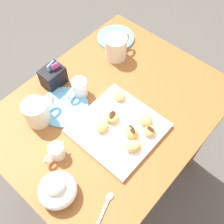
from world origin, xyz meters
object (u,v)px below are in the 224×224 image
ice_cream_bowl (57,189)px  beignet_1 (132,132)px  beignet_6 (119,95)px  beignet_0 (133,146)px  beignet_2 (150,131)px  pastry_plate_square (118,128)px  cream_pitcher_white (79,87)px  coffee_mug_cream_right (116,47)px  saucer_sky_left (64,107)px  chocolate_sauce_pitcher (56,151)px  beignet_5 (112,117)px  dining_table (111,128)px  sugar_caddy (53,76)px  coffee_mug_cream_left (37,112)px  saucer_sky_right (116,38)px  beignet_3 (102,126)px  beignet_4 (146,120)px

ice_cream_bowl → beignet_1: 0.31m
ice_cream_bowl → beignet_6: ice_cream_bowl is taller
beignet_0 → beignet_2: beignet_0 is taller
pastry_plate_square → cream_pitcher_white: (0.02, 0.22, 0.03)m
beignet_6 → pastry_plate_square: bearing=-141.0°
coffee_mug_cream_right → saucer_sky_left: (-0.33, -0.03, -0.05)m
beignet_0 → beignet_1: size_ratio=1.03×
saucer_sky_left → chocolate_sauce_pitcher: bearing=-139.6°
beignet_0 → beignet_5: beignet_0 is taller
dining_table → beignet_5: size_ratio=15.86×
dining_table → beignet_6: bearing=-0.3°
pastry_plate_square → sugar_caddy: bearing=91.0°
beignet_0 → beignet_1: 0.05m
ice_cream_bowl → beignet_1: ice_cream_bowl is taller
ice_cream_bowl → beignet_1: size_ratio=2.33×
ice_cream_bowl → saucer_sky_left: 0.33m
coffee_mug_cream_left → coffee_mug_cream_right: coffee_mug_cream_left is taller
saucer_sky_right → coffee_mug_cream_right: bearing=-138.6°
beignet_6 → sugar_caddy: bearing=113.2°
dining_table → beignet_3: 0.22m
coffee_mug_cream_right → ice_cream_bowl: bearing=-155.7°
coffee_mug_cream_right → beignet_1: 0.40m
coffee_mug_cream_right → chocolate_sauce_pitcher: (-0.48, -0.16, -0.02)m
cream_pitcher_white → sugar_caddy: (-0.03, 0.11, 0.00)m
beignet_4 → dining_table: bearing=100.4°
saucer_sky_left → saucer_sky_right: 0.43m
beignet_5 → cream_pitcher_white: bearing=85.6°
beignet_5 → sugar_caddy: bearing=93.2°
chocolate_sauce_pitcher → saucer_sky_right: size_ratio=0.55×
chocolate_sauce_pitcher → dining_table: bearing=-1.4°
ice_cream_bowl → beignet_0: (0.27, -0.08, -0.00)m
saucer_sky_left → saucer_sky_right: size_ratio=1.10×
saucer_sky_right → beignet_1: size_ratio=3.19×
beignet_2 → dining_table: bearing=89.9°
saucer_sky_left → beignet_4: (0.14, -0.28, 0.03)m
pastry_plate_square → saucer_sky_left: size_ratio=1.54×
sugar_caddy → ice_cream_bowl: (-0.29, -0.34, -0.00)m
pastry_plate_square → coffee_mug_cream_right: size_ratio=2.12×
pastry_plate_square → chocolate_sauce_pitcher: 0.23m
beignet_5 → beignet_0: bearing=-107.0°
beignet_2 → beignet_6: (0.05, 0.18, -0.00)m
pastry_plate_square → beignet_2: size_ratio=6.58×
coffee_mug_cream_right → cream_pitcher_white: bearing=-173.5°
pastry_plate_square → ice_cream_bowl: bearing=-177.8°
sugar_caddy → beignet_4: bearing=-77.6°
saucer_sky_right → beignet_1: bearing=-132.8°
dining_table → coffee_mug_cream_right: 0.34m
beignet_4 → beignet_1: bearing=175.3°
sugar_caddy → ice_cream_bowl: 0.45m
sugar_caddy → beignet_6: bearing=-66.8°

